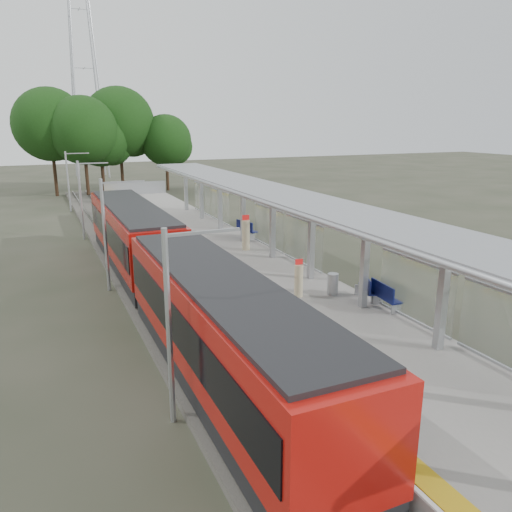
{
  "coord_description": "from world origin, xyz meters",
  "views": [
    {
      "loc": [
        -9.1,
        -4.87,
        7.91
      ],
      "look_at": [
        -0.64,
        14.17,
        2.3
      ],
      "focal_mm": 35.0,
      "sensor_mm": 36.0,
      "label": 1
    }
  ],
  "objects_px": {
    "bench_far": "(246,229)",
    "litter_bin": "(333,284)",
    "info_pillar_far": "(246,235)",
    "bench_near": "(384,295)",
    "bench_mid": "(367,287)",
    "train": "(164,267)",
    "info_pillar_near": "(299,280)"
  },
  "relations": [
    {
      "from": "bench_far",
      "to": "litter_bin",
      "type": "distance_m",
      "value": 11.09
    },
    {
      "from": "info_pillar_far",
      "to": "litter_bin",
      "type": "height_order",
      "value": "info_pillar_far"
    },
    {
      "from": "bench_near",
      "to": "bench_mid",
      "type": "bearing_deg",
      "value": 95.53
    },
    {
      "from": "bench_near",
      "to": "litter_bin",
      "type": "height_order",
      "value": "bench_near"
    },
    {
      "from": "train",
      "to": "bench_far",
      "type": "relative_size",
      "value": 16.9
    },
    {
      "from": "train",
      "to": "info_pillar_near",
      "type": "distance_m",
      "value": 5.61
    },
    {
      "from": "train",
      "to": "info_pillar_far",
      "type": "height_order",
      "value": "train"
    },
    {
      "from": "bench_near",
      "to": "litter_bin",
      "type": "bearing_deg",
      "value": 118.09
    },
    {
      "from": "train",
      "to": "bench_near",
      "type": "relative_size",
      "value": 17.51
    },
    {
      "from": "bench_near",
      "to": "train",
      "type": "bearing_deg",
      "value": 148.21
    },
    {
      "from": "info_pillar_far",
      "to": "litter_bin",
      "type": "relative_size",
      "value": 2.15
    },
    {
      "from": "bench_mid",
      "to": "info_pillar_near",
      "type": "bearing_deg",
      "value": 167.43
    },
    {
      "from": "bench_near",
      "to": "bench_mid",
      "type": "distance_m",
      "value": 1.08
    },
    {
      "from": "train",
      "to": "info_pillar_far",
      "type": "distance_m",
      "value": 7.81
    },
    {
      "from": "info_pillar_far",
      "to": "bench_far",
      "type": "bearing_deg",
      "value": 68.75
    },
    {
      "from": "info_pillar_near",
      "to": "bench_mid",
      "type": "bearing_deg",
      "value": -26.29
    },
    {
      "from": "bench_near",
      "to": "info_pillar_far",
      "type": "bearing_deg",
      "value": 102.32
    },
    {
      "from": "info_pillar_far",
      "to": "train",
      "type": "bearing_deg",
      "value": -136.66
    },
    {
      "from": "train",
      "to": "bench_mid",
      "type": "bearing_deg",
      "value": -31.43
    },
    {
      "from": "bench_mid",
      "to": "bench_far",
      "type": "xyz_separation_m",
      "value": [
        -0.11,
        12.17,
        0.02
      ]
    },
    {
      "from": "bench_far",
      "to": "info_pillar_far",
      "type": "xyz_separation_m",
      "value": [
        -1.14,
        -2.66,
        0.29
      ]
    },
    {
      "from": "bench_far",
      "to": "litter_bin",
      "type": "relative_size",
      "value": 1.79
    },
    {
      "from": "bench_mid",
      "to": "info_pillar_near",
      "type": "relative_size",
      "value": 1.0
    },
    {
      "from": "info_pillar_far",
      "to": "bench_mid",
      "type": "bearing_deg",
      "value": -80.52
    },
    {
      "from": "bench_far",
      "to": "info_pillar_near",
      "type": "relative_size",
      "value": 1.03
    },
    {
      "from": "bench_mid",
      "to": "litter_bin",
      "type": "distance_m",
      "value": 1.43
    },
    {
      "from": "bench_mid",
      "to": "info_pillar_near",
      "type": "xyz_separation_m",
      "value": [
        -2.28,
        1.51,
        0.14
      ]
    },
    {
      "from": "bench_mid",
      "to": "info_pillar_near",
      "type": "distance_m",
      "value": 2.74
    },
    {
      "from": "bench_near",
      "to": "info_pillar_near",
      "type": "bearing_deg",
      "value": 137.0
    },
    {
      "from": "bench_near",
      "to": "bench_mid",
      "type": "relative_size",
      "value": 0.99
    },
    {
      "from": "train",
      "to": "info_pillar_far",
      "type": "bearing_deg",
      "value": 41.36
    },
    {
      "from": "info_pillar_near",
      "to": "train",
      "type": "bearing_deg",
      "value": 156.6
    }
  ]
}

